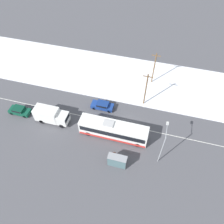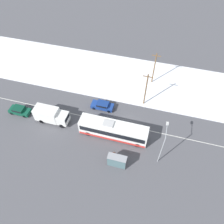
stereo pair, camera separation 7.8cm
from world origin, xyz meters
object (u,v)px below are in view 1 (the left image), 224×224
sedan_car (102,105)px  pedestrian_at_stop (114,154)px  box_truck (51,115)px  streetlamp (163,143)px  utility_pole_roadside (146,89)px  utility_pole_snowlot (154,68)px  bus_shelter (117,161)px  city_bus (113,130)px  parked_car_near_truck (19,110)px

sedan_car → pedestrian_at_stop: pedestrian_at_stop is taller
box_truck → pedestrian_at_stop: (13.15, -4.32, -0.65)m
streetlamp → utility_pole_roadside: (-4.46, 11.24, -0.51)m
box_truck → utility_pole_snowlot: size_ratio=0.84×
bus_shelter → streetlamp: (6.31, 3.25, 2.84)m
city_bus → pedestrian_at_stop: city_bus is taller
pedestrian_at_stop → streetlamp: bearing=14.3°
pedestrian_at_stop → bus_shelter: size_ratio=0.55×
box_truck → streetlamp: bearing=-7.1°
utility_pole_roadside → sedan_car: bearing=-157.0°
pedestrian_at_stop → bus_shelter: 1.78m
city_bus → utility_pole_snowlot: (4.48, 15.64, 2.29)m
pedestrian_at_stop → utility_pole_snowlot: 20.24m
pedestrian_at_stop → utility_pole_roadside: 13.66m
streetlamp → utility_pole_snowlot: 18.36m
sedan_car → streetlamp: (12.08, -8.00, 3.74)m
utility_pole_roadside → city_bus: bearing=-113.5°
city_bus → parked_car_near_truck: (-18.74, 0.30, -0.84)m
city_bus → parked_car_near_truck: 18.77m
parked_car_near_truck → utility_pole_snowlot: (23.22, 15.35, 3.13)m
sedan_car → bus_shelter: size_ratio=1.43×
pedestrian_at_stop → utility_pole_snowlot: bearing=80.6°
parked_car_near_truck → utility_pole_roadside: 24.44m
utility_pole_roadside → streetlamp: bearing=-68.4°
utility_pole_roadside → utility_pole_snowlot: size_ratio=1.02×
box_truck → pedestrian_at_stop: bearing=-18.2°
streetlamp → utility_pole_snowlot: utility_pole_snowlot is taller
utility_pole_snowlot → bus_shelter: bearing=-96.6°
sedan_car → streetlamp: 14.96m
sedan_car → parked_car_near_truck: size_ratio=1.08×
utility_pole_roadside → utility_pole_snowlot: (0.60, 6.70, -0.09)m
box_truck → utility_pole_snowlot: bearing=43.3°
sedan_car → utility_pole_snowlot: (8.21, 9.94, 3.14)m
bus_shelter → utility_pole_roadside: 14.80m
streetlamp → utility_pole_snowlot: (-3.86, 17.94, -0.60)m
sedan_car → pedestrian_at_stop: 11.00m
box_truck → streetlamp: 20.62m
box_truck → pedestrian_at_stop: box_truck is taller
sedan_car → utility_pole_snowlot: 13.27m
sedan_car → streetlamp: size_ratio=0.62×
bus_shelter → utility_pole_roadside: bearing=82.7°
city_bus → pedestrian_at_stop: (1.22, -4.12, -0.62)m
parked_car_near_truck → box_truck: bearing=-0.7°
parked_car_near_truck → streetlamp: streetlamp is taller
sedan_car → city_bus: bearing=123.2°
city_bus → box_truck: (-11.93, 0.21, 0.04)m
city_bus → bus_shelter: city_bus is taller
bus_shelter → streetlamp: 7.65m
parked_car_near_truck → pedestrian_at_stop: size_ratio=2.42×
parked_car_near_truck → pedestrian_at_stop: (19.97, -4.41, 0.23)m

